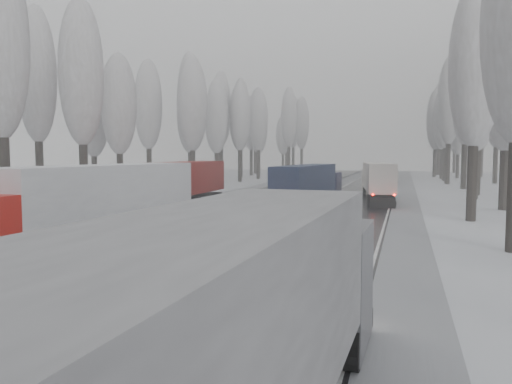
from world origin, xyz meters
The scene contains 52 objects.
ground centered at (0.00, 0.00, 0.00)m, with size 260.00×260.00×0.00m, color silver.
carriageway_right centered at (5.25, 30.00, 0.01)m, with size 7.50×200.00×0.03m, color black.
carriageway_left centered at (-5.25, 30.00, 0.01)m, with size 7.50×200.00×0.03m, color black.
median_slush centered at (0.00, 30.00, 0.02)m, with size 3.00×200.00×0.04m, color #94979B.
shoulder_right centered at (10.20, 30.00, 0.02)m, with size 2.40×200.00×0.04m, color #94979B.
shoulder_left centered at (-10.20, 30.00, 0.02)m, with size 2.40×200.00×0.04m, color #94979B.
median_guardrail centered at (0.00, 29.99, 0.60)m, with size 0.12×200.00×0.76m.
tree_18 centered at (14.51, 27.03, 10.70)m, with size 3.60×3.60×16.58m.
tree_20 centered at (17.90, 35.17, 10.14)m, with size 3.60×3.60×15.71m.
tree_22 centered at (17.02, 45.60, 10.24)m, with size 3.60×3.60×15.86m.
tree_24 centered at (17.90, 51.02, 13.19)m, with size 3.60×3.60×20.49m.
tree_26 centered at (17.56, 61.27, 12.10)m, with size 3.60×3.60×18.78m.
tree_28 centered at (16.34, 71.95, 12.64)m, with size 3.60×3.60×19.62m.
tree_29 centered at (23.71, 75.95, 11.67)m, with size 3.60×3.60×18.11m.
tree_30 centered at (16.56, 81.70, 11.52)m, with size 3.60×3.60×17.86m.
tree_31 centered at (22.48, 85.70, 11.97)m, with size 3.60×3.60×18.58m.
tree_32 centered at (16.63, 89.21, 11.18)m, with size 3.60×3.60×17.33m.
tree_33 centered at (19.77, 93.21, 9.26)m, with size 3.60×3.60×14.33m.
tree_34 centered at (15.73, 96.32, 11.37)m, with size 3.60×3.60×17.63m.
tree_35 centered at (24.94, 100.32, 11.77)m, with size 3.60×3.60×18.25m.
tree_36 centered at (17.04, 106.16, 13.02)m, with size 3.60×3.60×20.23m.
tree_37 centered at (24.02, 110.16, 10.56)m, with size 3.60×3.60×16.37m.
tree_38 centered at (18.73, 116.73, 11.59)m, with size 3.60×3.60×17.97m.
tree_39 centered at (21.55, 120.73, 10.45)m, with size 3.60×3.60×16.19m.
tree_58 centered at (-15.13, 24.57, 11.10)m, with size 3.60×3.60×17.21m.
tree_59 centered at (-22.80, 28.57, 11.87)m, with size 3.60×3.60×18.41m.
tree_60 centered at (-17.75, 34.20, 9.59)m, with size 3.60×3.60×14.84m.
tree_61 centered at (-23.52, 38.20, 9.02)m, with size 3.60×3.60×13.95m.
tree_62 centered at (-13.94, 43.73, 10.36)m, with size 3.60×3.60×16.04m.
tree_63 centered at (-21.85, 47.73, 10.89)m, with size 3.60×3.60×16.88m.
tree_64 centered at (-18.26, 52.71, 9.96)m, with size 3.60×3.60×15.42m.
tree_65 centered at (-20.05, 56.71, 12.55)m, with size 3.60×3.60×19.48m.
tree_66 centered at (-18.16, 62.35, 9.84)m, with size 3.60×3.60×15.23m.
tree_67 centered at (-19.54, 66.35, 11.03)m, with size 3.60×3.60×17.09m.
tree_68 centered at (-16.58, 69.11, 10.75)m, with size 3.60×3.60×16.65m.
tree_69 centered at (-21.42, 73.11, 12.46)m, with size 3.60×3.60×19.35m.
tree_70 centered at (-16.33, 79.19, 11.03)m, with size 3.60×3.60×17.09m.
tree_71 centered at (-21.09, 83.19, 12.63)m, with size 3.60×3.60×19.61m.
tree_72 centered at (-18.93, 88.54, 9.76)m, with size 3.60×3.60×15.11m.
tree_73 centered at (-21.82, 92.54, 11.11)m, with size 3.60×3.60×17.22m.
tree_74 centered at (-15.07, 99.33, 12.67)m, with size 3.60×3.60×19.68m.
tree_75 centered at (-24.20, 103.33, 11.99)m, with size 3.60×3.60×18.60m.
tree_76 centered at (-14.05, 108.72, 11.95)m, with size 3.60×3.60×18.55m.
tree_77 centered at (-19.66, 112.72, 9.26)m, with size 3.60×3.60×14.32m.
tree_78 centered at (-17.56, 115.31, 12.59)m, with size 3.60×3.60×19.55m.
tree_79 centered at (-20.33, 119.31, 11.01)m, with size 3.60×3.60×17.07m.
truck_grey_tarp centered at (7.79, -5.38, 2.30)m, with size 3.01×15.47×3.95m.
truck_blue_box centered at (2.29, 31.17, 2.19)m, with size 3.50×14.76×3.76m.
truck_cream_box centered at (7.40, 40.30, 2.22)m, with size 4.12×14.97×3.81m.
box_truck_distant centered at (4.44, 81.39, 1.46)m, with size 3.33×7.93×2.87m.
truck_red_white centered at (-4.40, 10.19, 2.42)m, with size 3.67×16.28×4.14m.
truck_red_red centered at (-8.02, 27.74, 2.34)m, with size 2.67×15.66×4.01m.
Camera 1 is at (10.01, -10.41, 4.70)m, focal length 35.00 mm.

